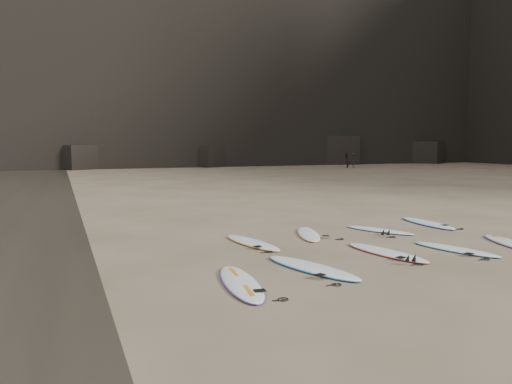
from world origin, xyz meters
TOP-DOWN VIEW (x-y plane):
  - ground at (0.00, 0.00)m, footprint 240.00×240.00m
  - headland at (23.84, 48.78)m, footprint 170.00×101.00m
  - surfboard_0 at (-4.49, -0.90)m, footprint 0.98×2.74m
  - surfboard_1 at (-2.64, -0.35)m, footprint 1.41×2.84m
  - surfboard_2 at (-0.20, 0.32)m, footprint 1.06×2.70m
  - surfboard_3 at (1.69, -0.02)m, footprint 1.20×2.43m
  - surfboard_4 at (3.64, -0.01)m, footprint 1.32×2.58m
  - surfboard_5 at (-2.86, 2.69)m, footprint 1.07×2.62m
  - surfboard_6 at (-0.83, 3.27)m, footprint 1.36×2.47m
  - surfboard_7 at (1.54, 3.04)m, footprint 1.50×2.32m
  - surfboard_8 at (3.86, 3.57)m, footprint 0.85×2.75m
  - person_a at (22.31, 36.98)m, footprint 0.64×0.71m
  - person_b at (21.81, 37.63)m, footprint 0.94×0.96m

SIDE VIEW (x-z plane):
  - ground at x=0.00m, z-range 0.00..0.00m
  - surfboard_7 at x=1.54m, z-range 0.00..0.08m
  - surfboard_3 at x=1.69m, z-range 0.00..0.09m
  - surfboard_6 at x=-0.83m, z-range 0.00..0.09m
  - surfboard_4 at x=3.64m, z-range 0.00..0.09m
  - surfboard_5 at x=-2.86m, z-range 0.00..0.09m
  - surfboard_2 at x=-0.20m, z-range 0.00..0.09m
  - surfboard_0 at x=-4.49m, z-range 0.00..0.10m
  - surfboard_8 at x=3.86m, z-range 0.00..0.10m
  - surfboard_1 at x=-2.64m, z-range 0.00..0.10m
  - person_b at x=21.81m, z-range 0.00..1.57m
  - person_a at x=22.31m, z-range 0.00..1.64m
  - headland at x=23.84m, z-range -10.71..52.76m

